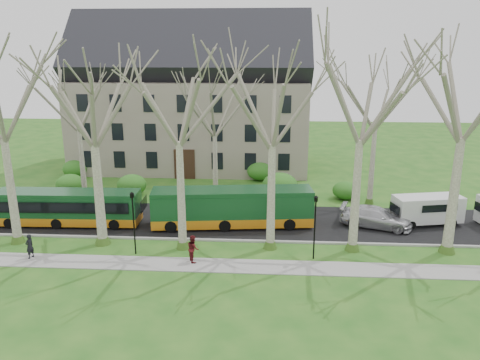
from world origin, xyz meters
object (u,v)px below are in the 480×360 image
at_px(bus_follow, 232,207).
at_px(sedan, 376,217).
at_px(bus_lead, 68,207).
at_px(van_a, 427,210).
at_px(pedestrian_b, 193,248).
at_px(pedestrian_a, 30,246).

bearing_deg(bus_follow, sedan, -4.03).
relative_size(bus_lead, van_a, 2.12).
bearing_deg(van_a, bus_follow, 173.16).
xyz_separation_m(bus_lead, pedestrian_b, (10.85, -6.00, -0.50)).
bearing_deg(pedestrian_b, van_a, -90.22).
bearing_deg(bus_follow, bus_lead, 175.58).
xyz_separation_m(bus_lead, sedan, (24.05, 0.95, -0.61)).
distance_m(bus_lead, pedestrian_b, 12.41).
bearing_deg(van_a, sedan, 179.74).
bearing_deg(van_a, pedestrian_a, -175.95).
bearing_deg(bus_lead, bus_follow, 0.42).
relative_size(bus_lead, pedestrian_b, 6.25).
height_order(bus_lead, sedan, bus_lead).
relative_size(van_a, pedestrian_a, 3.16).
bearing_deg(pedestrian_b, sedan, -86.68).
bearing_deg(bus_lead, pedestrian_a, -91.69).
bearing_deg(van_a, pedestrian_b, -167.55).
height_order(bus_follow, van_a, bus_follow).
xyz_separation_m(van_a, pedestrian_b, (-17.31, -7.79, -0.26)).
distance_m(bus_follow, van_a, 15.32).
distance_m(van_a, pedestrian_a, 29.27).
bearing_deg(bus_follow, pedestrian_b, -114.08).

